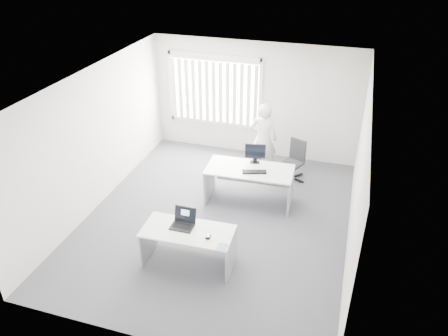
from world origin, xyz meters
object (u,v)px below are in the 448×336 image
(office_chair, at_px, (293,167))
(person, at_px, (263,139))
(desk_near, at_px, (188,240))
(desk_far, at_px, (249,178))
(monitor, at_px, (255,153))
(laptop, at_px, (182,220))

(office_chair, distance_m, person, 0.93)
(desk_near, bearing_deg, desk_far, 74.16)
(desk_near, relative_size, monitor, 3.66)
(laptop, distance_m, monitor, 2.45)
(office_chair, distance_m, monitor, 1.36)
(office_chair, bearing_deg, desk_near, -87.11)
(monitor, bearing_deg, desk_near, -113.51)
(desk_far, height_order, monitor, monitor)
(desk_far, bearing_deg, office_chair, 56.86)
(monitor, bearing_deg, laptop, -116.51)
(person, relative_size, monitor, 4.08)
(desk_near, relative_size, laptop, 4.08)
(laptop, relative_size, monitor, 0.90)
(desk_far, xyz_separation_m, person, (-0.01, 1.29, 0.28))
(desk_near, height_order, laptop, laptop)
(person, bearing_deg, monitor, 87.00)
(office_chair, distance_m, laptop, 3.60)
(person, xyz_separation_m, monitor, (0.05, -1.00, 0.15))
(desk_far, distance_m, office_chair, 1.45)
(desk_near, bearing_deg, office_chair, 67.59)
(desk_far, xyz_separation_m, laptop, (-0.64, -2.06, 0.27))
(desk_far, height_order, laptop, laptop)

